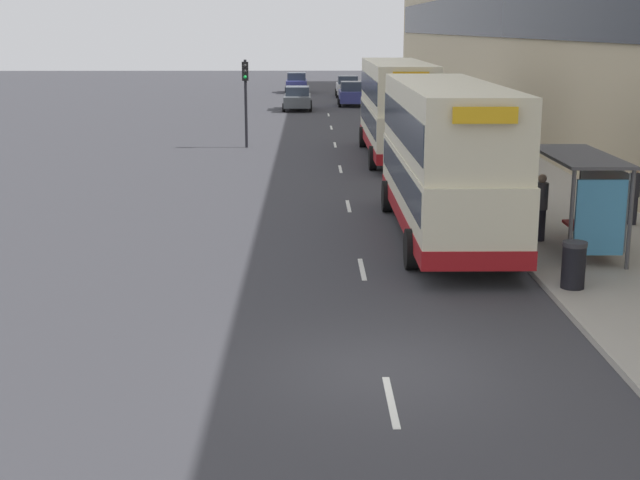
{
  "coord_description": "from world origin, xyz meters",
  "views": [
    {
      "loc": [
        -1.27,
        -14.41,
        5.77
      ],
      "look_at": [
        -0.93,
        15.59,
        -1.4
      ],
      "focal_mm": 50.0,
      "sensor_mm": 36.0,
      "label": 1
    }
  ],
  "objects_px": {
    "double_decker_bus_ahead": "(396,107)",
    "car_3": "(352,94)",
    "traffic_light_far_kerb": "(246,88)",
    "pedestrian_1": "(541,207)",
    "litter_bin": "(574,265)",
    "car_2": "(297,98)",
    "pedestrian_2": "(634,195)",
    "car_0": "(348,86)",
    "bus_shelter": "(588,186)",
    "car_1": "(297,83)",
    "double_decker_bus_near": "(445,157)"
  },
  "relations": [
    {
      "from": "double_decker_bus_ahead",
      "to": "litter_bin",
      "type": "relative_size",
      "value": 10.75
    },
    {
      "from": "double_decker_bus_ahead",
      "to": "car_3",
      "type": "height_order",
      "value": "double_decker_bus_ahead"
    },
    {
      "from": "pedestrian_1",
      "to": "traffic_light_far_kerb",
      "type": "height_order",
      "value": "traffic_light_far_kerb"
    },
    {
      "from": "bus_shelter",
      "to": "double_decker_bus_near",
      "type": "relative_size",
      "value": 0.39
    },
    {
      "from": "car_2",
      "to": "traffic_light_far_kerb",
      "type": "distance_m",
      "value": 20.82
    },
    {
      "from": "pedestrian_2",
      "to": "car_0",
      "type": "bearing_deg",
      "value": 96.92
    },
    {
      "from": "car_1",
      "to": "traffic_light_far_kerb",
      "type": "xyz_separation_m",
      "value": [
        -1.94,
        -38.23,
        2.01
      ]
    },
    {
      "from": "double_decker_bus_near",
      "to": "pedestrian_1",
      "type": "distance_m",
      "value": 2.92
    },
    {
      "from": "car_3",
      "to": "double_decker_bus_ahead",
      "type": "bearing_deg",
      "value": -88.51
    },
    {
      "from": "car_2",
      "to": "litter_bin",
      "type": "relative_size",
      "value": 4.37
    },
    {
      "from": "bus_shelter",
      "to": "car_1",
      "type": "bearing_deg",
      "value": 97.82
    },
    {
      "from": "double_decker_bus_near",
      "to": "double_decker_bus_ahead",
      "type": "bearing_deg",
      "value": 89.5
    },
    {
      "from": "car_3",
      "to": "pedestrian_1",
      "type": "xyz_separation_m",
      "value": [
        3.05,
        -44.31,
        0.17
      ]
    },
    {
      "from": "bus_shelter",
      "to": "pedestrian_2",
      "type": "relative_size",
      "value": 2.43
    },
    {
      "from": "car_3",
      "to": "pedestrian_1",
      "type": "bearing_deg",
      "value": -86.06
    },
    {
      "from": "pedestrian_1",
      "to": "car_1",
      "type": "bearing_deg",
      "value": 97.2
    },
    {
      "from": "bus_shelter",
      "to": "car_1",
      "type": "height_order",
      "value": "bus_shelter"
    },
    {
      "from": "bus_shelter",
      "to": "car_2",
      "type": "distance_m",
      "value": 43.07
    },
    {
      "from": "double_decker_bus_ahead",
      "to": "traffic_light_far_kerb",
      "type": "relative_size",
      "value": 2.65
    },
    {
      "from": "double_decker_bus_ahead",
      "to": "traffic_light_far_kerb",
      "type": "xyz_separation_m",
      "value": [
        -7.01,
        3.69,
        0.6
      ]
    },
    {
      "from": "car_1",
      "to": "litter_bin",
      "type": "bearing_deg",
      "value": 96.34
    },
    {
      "from": "bus_shelter",
      "to": "pedestrian_2",
      "type": "distance_m",
      "value": 4.2
    },
    {
      "from": "car_2",
      "to": "car_3",
      "type": "bearing_deg",
      "value": -140.9
    },
    {
      "from": "car_0",
      "to": "car_3",
      "type": "height_order",
      "value": "car_3"
    },
    {
      "from": "car_0",
      "to": "pedestrian_2",
      "type": "xyz_separation_m",
      "value": [
        6.22,
        -51.29,
        0.14
      ]
    },
    {
      "from": "pedestrian_1",
      "to": "litter_bin",
      "type": "height_order",
      "value": "pedestrian_1"
    },
    {
      "from": "double_decker_bus_near",
      "to": "car_0",
      "type": "xyz_separation_m",
      "value": [
        -0.52,
        52.33,
        -1.4
      ]
    },
    {
      "from": "car_2",
      "to": "pedestrian_1",
      "type": "height_order",
      "value": "pedestrian_1"
    },
    {
      "from": "double_decker_bus_near",
      "to": "litter_bin",
      "type": "bearing_deg",
      "value": -69.31
    },
    {
      "from": "double_decker_bus_ahead",
      "to": "bus_shelter",
      "type": "bearing_deg",
      "value": -80.06
    },
    {
      "from": "double_decker_bus_ahead",
      "to": "car_0",
      "type": "bearing_deg",
      "value": 91.03
    },
    {
      "from": "traffic_light_far_kerb",
      "to": "bus_shelter",
      "type": "bearing_deg",
      "value": -64.91
    },
    {
      "from": "car_0",
      "to": "car_3",
      "type": "relative_size",
      "value": 1.18
    },
    {
      "from": "car_2",
      "to": "pedestrian_1",
      "type": "bearing_deg",
      "value": 99.82
    },
    {
      "from": "double_decker_bus_near",
      "to": "car_2",
      "type": "height_order",
      "value": "double_decker_bus_near"
    },
    {
      "from": "double_decker_bus_near",
      "to": "bus_shelter",
      "type": "bearing_deg",
      "value": -34.76
    },
    {
      "from": "car_3",
      "to": "traffic_light_far_kerb",
      "type": "height_order",
      "value": "traffic_light_far_kerb"
    },
    {
      "from": "double_decker_bus_ahead",
      "to": "pedestrian_2",
      "type": "bearing_deg",
      "value": -69.27
    },
    {
      "from": "car_3",
      "to": "pedestrian_2",
      "type": "relative_size",
      "value": 2.2
    },
    {
      "from": "car_1",
      "to": "pedestrian_2",
      "type": "relative_size",
      "value": 2.26
    },
    {
      "from": "car_1",
      "to": "pedestrian_1",
      "type": "height_order",
      "value": "pedestrian_1"
    },
    {
      "from": "double_decker_bus_ahead",
      "to": "pedestrian_2",
      "type": "xyz_separation_m",
      "value": [
        5.57,
        -14.71,
        -1.26
      ]
    },
    {
      "from": "double_decker_bus_ahead",
      "to": "pedestrian_1",
      "type": "xyz_separation_m",
      "value": [
        2.33,
        -16.73,
        -1.22
      ]
    },
    {
      "from": "litter_bin",
      "to": "traffic_light_far_kerb",
      "type": "distance_m",
      "value": 26.58
    },
    {
      "from": "car_1",
      "to": "litter_bin",
      "type": "xyz_separation_m",
      "value": [
        7.01,
        -63.16,
        -0.21
      ]
    },
    {
      "from": "double_decker_bus_ahead",
      "to": "car_3",
      "type": "distance_m",
      "value": 27.62
    },
    {
      "from": "car_0",
      "to": "pedestrian_2",
      "type": "relative_size",
      "value": 2.61
    },
    {
      "from": "pedestrian_1",
      "to": "litter_bin",
      "type": "bearing_deg",
      "value": -95.01
    },
    {
      "from": "car_1",
      "to": "traffic_light_far_kerb",
      "type": "bearing_deg",
      "value": 87.1
    },
    {
      "from": "car_0",
      "to": "pedestrian_2",
      "type": "distance_m",
      "value": 51.66
    }
  ]
}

